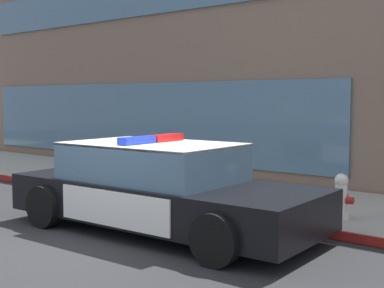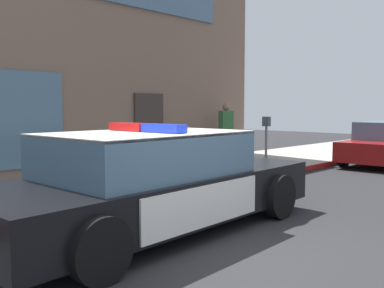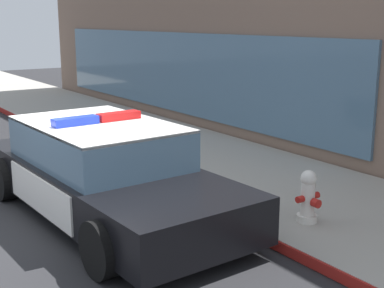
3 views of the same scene
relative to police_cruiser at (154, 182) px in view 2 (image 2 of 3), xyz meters
name	(u,v)px [view 2 (image 2 of 3)]	position (x,y,z in m)	size (l,w,h in m)	color
ground	(187,248)	(-0.22, -0.86, -0.68)	(48.00, 48.00, 0.00)	#262628
sidewalk	(41,197)	(-0.22, 2.90, -0.61)	(48.00, 3.33, 0.15)	#A39E93
curb_red_paint	(92,213)	(-0.22, 1.22, -0.61)	(28.80, 0.04, 0.14)	maroon
police_cruiser	(154,182)	(0.00, 0.00, 0.00)	(5.14, 2.29, 1.49)	black
fire_hydrant	(169,166)	(2.14, 1.98, -0.18)	(0.34, 0.39, 0.73)	silver
pedestrian_on_sidewalk	(226,130)	(6.45, 4.01, 0.33)	(0.46, 0.36, 1.71)	#23232D
parking_meter	(266,133)	(5.09, 1.60, 0.40)	(0.12, 0.18, 1.34)	slate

